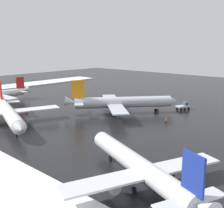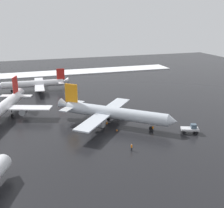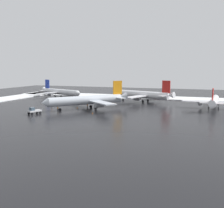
{
  "view_description": "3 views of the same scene",
  "coord_description": "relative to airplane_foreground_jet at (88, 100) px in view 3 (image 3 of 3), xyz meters",
  "views": [
    {
      "loc": [
        68.07,
        -66.33,
        21.25
      ],
      "look_at": [
        8.55,
        -0.48,
        2.42
      ],
      "focal_mm": 45.0,
      "sensor_mm": 36.0,
      "label": 1
    },
    {
      "loc": [
        83.87,
        -23.8,
        30.09
      ],
      "look_at": [
        7.88,
        0.72,
        4.66
      ],
      "focal_mm": 45.0,
      "sensor_mm": 36.0,
      "label": 2
    },
    {
      "loc": [
        -33.61,
        97.83,
        15.99
      ],
      "look_at": [
        1.66,
        1.52,
        2.69
      ],
      "focal_mm": 45.0,
      "sensor_mm": 36.0,
      "label": 3
    }
  ],
  "objects": [
    {
      "name": "ground_crew_mid_apron",
      "position": [
        17.06,
        -0.82,
        -2.56
      ],
      "size": [
        0.36,
        0.36,
        1.71
      ],
      "rotation": [
        0.0,
        0.0,
        0.0
      ],
      "color": "black",
      "rests_on": "ground_plane"
    },
    {
      "name": "ground_crew_near_tug",
      "position": [
        8.33,
        8.81,
        -2.56
      ],
      "size": [
        0.36,
        0.36,
        1.71
      ],
      "rotation": [
        0.0,
        0.0,
        4.96
      ],
      "color": "black",
      "rests_on": "ground_plane"
    },
    {
      "name": "airplane_distant_tail",
      "position": [
        -13.79,
        -30.28,
        -0.11
      ],
      "size": [
        33.76,
        28.5,
        10.35
      ],
      "rotation": [
        0.0,
        0.0,
        5.94
      ],
      "color": "white",
      "rests_on": "ground_plane"
    },
    {
      "name": "ground_crew_beside_wing",
      "position": [
        1.35,
        -2.03,
        -2.56
      ],
      "size": [
        0.36,
        0.36,
        1.71
      ],
      "rotation": [
        0.0,
        0.0,
        1.64
      ],
      "color": "black",
      "rests_on": "ground_plane"
    },
    {
      "name": "traffic_cone_mid_line",
      "position": [
        -6.33,
        10.08,
        -3.25
      ],
      "size": [
        0.36,
        0.36,
        0.55
      ],
      "primitive_type": "cone",
      "color": "orange",
      "rests_on": "ground_plane"
    },
    {
      "name": "ground_plane",
      "position": [
        -12.33,
        0.63,
        -3.53
      ],
      "size": [
        240.0,
        240.0,
        0.0
      ],
      "primitive_type": "plane",
      "color": "black"
    },
    {
      "name": "airplane_parked_starboard",
      "position": [
        -46.01,
        -18.9,
        -0.66
      ],
      "size": [
        24.21,
        29.22,
        8.68
      ],
      "rotation": [
        0.0,
        0.0,
        4.66
      ],
      "color": "white",
      "rests_on": "ground_plane"
    },
    {
      "name": "airplane_far_rear",
      "position": [
        32.04,
        -33.33,
        -0.45
      ],
      "size": [
        30.09,
        25.46,
        9.32
      ],
      "rotation": [
        0.0,
        0.0,
        2.77
      ],
      "color": "silver",
      "rests_on": "ground_plane"
    },
    {
      "name": "traffic_cone_near_nose",
      "position": [
        4.92,
        -0.27,
        -3.25
      ],
      "size": [
        0.36,
        0.36,
        0.55
      ],
      "primitive_type": "cone",
      "color": "orange",
      "rests_on": "ground_plane"
    },
    {
      "name": "snow_bank_far",
      "position": [
        -12.33,
        -49.37,
        -3.34
      ],
      "size": [
        152.0,
        16.0,
        0.37
      ],
      "primitive_type": "cube",
      "color": "white",
      "rests_on": "ground_plane"
    },
    {
      "name": "airplane_foreground_jet",
      "position": [
        0.0,
        0.0,
        0.0
      ],
      "size": [
        27.29,
        29.45,
        10.68
      ],
      "rotation": [
        0.0,
        0.0,
        0.86
      ],
      "color": "silver",
      "rests_on": "ground_plane"
    },
    {
      "name": "pushback_tug",
      "position": [
        12.29,
        17.98,
        -2.24
      ],
      "size": [
        3.72,
        5.08,
        2.5
      ],
      "rotation": [
        0.0,
        0.0,
        1.2
      ],
      "color": "silver",
      "rests_on": "ground_plane"
    }
  ]
}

